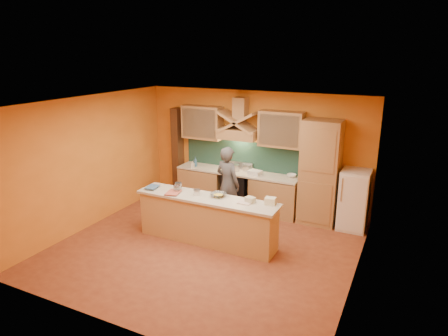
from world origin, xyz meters
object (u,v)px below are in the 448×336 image
at_px(person, 228,184).
at_px(fridge, 354,200).
at_px(stove, 237,190).
at_px(kitchen_scale, 197,193).
at_px(mixing_bowl, 218,195).

bearing_deg(person, fridge, -148.80).
distance_m(stove, kitchen_scale, 1.96).
relative_size(stove, fridge, 0.69).
height_order(kitchen_scale, mixing_bowl, kitchen_scale).
bearing_deg(person, stove, -67.03).
bearing_deg(person, kitchen_scale, 99.06).
height_order(person, mixing_bowl, person).
bearing_deg(kitchen_scale, person, 61.85).
xyz_separation_m(stove, person, (0.10, -0.74, 0.40)).
distance_m(fridge, kitchen_scale, 3.33).
relative_size(fridge, mixing_bowl, 4.49).
distance_m(fridge, mixing_bowl, 2.93).
bearing_deg(mixing_bowl, person, 105.54).
bearing_deg(fridge, stove, 180.00).
bearing_deg(person, mixing_bowl, 120.88).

